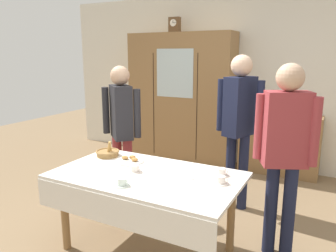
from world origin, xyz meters
name	(u,v)px	position (x,y,z in m)	size (l,w,h in m)	color
ground_plane	(158,239)	(0.00, 0.00, 0.00)	(12.00, 12.00, 0.00)	#846B4C
back_wall	(240,81)	(0.00, 2.65, 1.35)	(6.40, 0.10, 2.70)	silver
dining_table	(145,186)	(0.00, -0.23, 0.63)	(1.63, 0.95, 0.74)	olive
wall_cabinet	(181,98)	(-0.90, 2.35, 1.05)	(1.76, 0.46, 2.10)	olive
mantel_clock	(175,25)	(-1.02, 2.35, 2.22)	(0.18, 0.11, 0.24)	brown
bookshelf_low	(279,144)	(0.70, 2.41, 0.45)	(1.14, 0.35, 0.90)	olive
book_stack	(281,112)	(0.70, 2.40, 0.94)	(0.16, 0.23, 0.07)	#2D5184
tea_cup_front_edge	(135,169)	(-0.12, -0.21, 0.77)	(0.13, 0.13, 0.06)	white
tea_cup_mid_right	(221,180)	(0.65, -0.11, 0.77)	(0.13, 0.13, 0.06)	white
tea_cup_far_left	(221,172)	(0.59, 0.07, 0.77)	(0.13, 0.13, 0.06)	white
tea_cup_center	(122,183)	(-0.04, -0.52, 0.77)	(0.13, 0.13, 0.06)	silver
bread_basket	(108,153)	(-0.62, 0.05, 0.77)	(0.24, 0.24, 0.16)	#9E7542
pastry_plate	(130,160)	(-0.32, 0.01, 0.75)	(0.28, 0.28, 0.05)	white
spoon_far_right	(190,171)	(0.32, 0.03, 0.74)	(0.12, 0.02, 0.01)	silver
spoon_near_left	(190,179)	(0.38, -0.13, 0.74)	(0.12, 0.02, 0.01)	silver
spoon_front_edge	(167,174)	(0.17, -0.14, 0.74)	(0.12, 0.02, 0.01)	silver
person_behind_table_left	(121,122)	(-0.77, 0.51, 1.00)	(0.52, 0.39, 1.64)	#933338
person_by_cabinet	(285,143)	(1.06, 0.29, 1.04)	(0.52, 0.33, 1.70)	#191E38
person_near_right_end	(239,117)	(0.46, 1.03, 1.08)	(0.52, 0.41, 1.76)	#191E38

